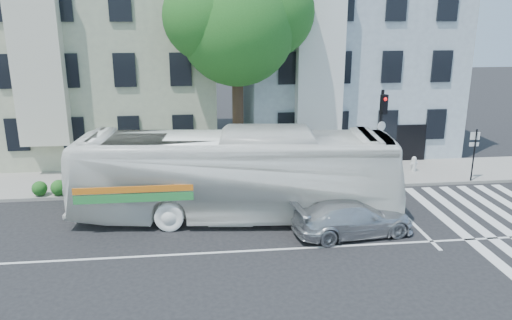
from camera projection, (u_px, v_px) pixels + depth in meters
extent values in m
plane|color=black|center=(258.00, 251.00, 17.78)|extent=(120.00, 120.00, 0.00)
cube|color=gray|center=(239.00, 178.00, 25.39)|extent=(80.00, 4.00, 0.15)
cube|color=#9A9F85|center=(112.00, 60.00, 29.77)|extent=(12.00, 10.00, 11.00)
cube|color=#94A0B0|center=(340.00, 57.00, 31.30)|extent=(12.00, 10.00, 11.00)
cylinder|color=#2D2116|center=(238.00, 128.00, 25.15)|extent=(0.56, 0.56, 5.20)
sphere|color=#1B4D18|center=(237.00, 27.00, 23.78)|extent=(5.60, 5.60, 5.60)
sphere|color=#1B4D18|center=(269.00, 12.00, 24.14)|extent=(4.40, 4.40, 4.40)
sphere|color=#1B4D18|center=(207.00, 17.00, 23.20)|extent=(4.20, 4.20, 4.20)
sphere|color=#1B4D18|center=(224.00, 48.00, 24.57)|extent=(3.40, 3.40, 3.40)
imported|color=white|center=(236.00, 175.00, 20.26)|extent=(4.42, 13.43, 3.67)
imported|color=silver|center=(353.00, 218.00, 18.93)|extent=(2.50, 4.86, 1.35)
cylinder|color=black|center=(380.00, 137.00, 24.59)|extent=(0.15, 0.15, 4.61)
cube|color=black|center=(384.00, 104.00, 23.89)|extent=(0.37, 0.34, 0.93)
sphere|color=red|center=(385.00, 99.00, 23.68)|extent=(0.18, 0.18, 0.18)
cylinder|color=white|center=(382.00, 126.00, 24.29)|extent=(0.46, 0.20, 0.48)
cylinder|color=silver|center=(414.00, 165.00, 26.23)|extent=(0.26, 0.26, 0.65)
sphere|color=silver|center=(414.00, 159.00, 26.13)|extent=(0.24, 0.24, 0.24)
cylinder|color=silver|center=(414.00, 164.00, 26.20)|extent=(0.46, 0.31, 0.15)
cylinder|color=black|center=(474.00, 155.00, 24.43)|extent=(0.07, 0.07, 2.63)
cube|color=white|center=(475.00, 136.00, 24.26)|extent=(0.47, 0.06, 0.37)
cube|color=white|center=(474.00, 144.00, 24.37)|extent=(0.47, 0.06, 0.19)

